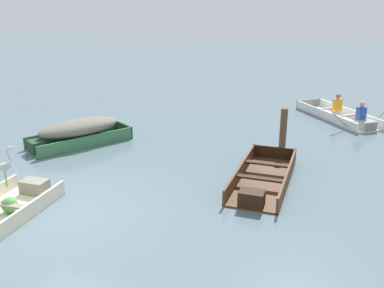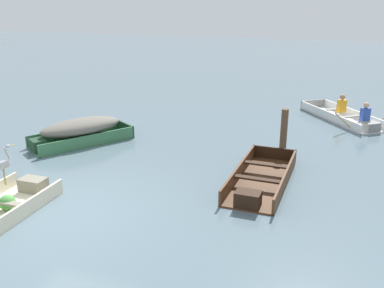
% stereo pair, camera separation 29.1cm
% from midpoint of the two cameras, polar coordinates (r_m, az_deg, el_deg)
% --- Properties ---
extents(ground_plane, '(80.00, 80.00, 0.00)m').
position_cam_midpoint_polar(ground_plane, '(8.93, -17.63, -8.82)').
color(ground_plane, slate).
extents(skiff_dark_varnish_near_moored, '(1.17, 3.09, 0.35)m').
position_cam_midpoint_polar(skiff_dark_varnish_near_moored, '(9.85, 8.53, -4.66)').
color(skiff_dark_varnish_near_moored, '#4C2D19').
rests_on(skiff_dark_varnish_near_moored, ground).
extents(skiff_green_mid_moored, '(2.43, 3.01, 0.73)m').
position_cam_midpoint_polar(skiff_green_mid_moored, '(12.76, -15.53, 1.76)').
color(skiff_green_mid_moored, '#387047').
rests_on(skiff_green_mid_moored, ground).
extents(rowboat_white_with_crew, '(3.15, 3.41, 0.89)m').
position_cam_midpoint_polar(rowboat_white_with_crew, '(15.67, 18.67, 3.63)').
color(rowboat_white_with_crew, white).
rests_on(rowboat_white_with_crew, ground).
extents(heron_on_dinghy, '(0.28, 0.44, 0.84)m').
position_cam_midpoint_polar(heron_on_dinghy, '(9.46, -24.52, -2.62)').
color(heron_on_dinghy, olive).
rests_on(heron_on_dinghy, dinghy_cream_foreground).
extents(mooring_post, '(0.18, 0.18, 1.28)m').
position_cam_midpoint_polar(mooring_post, '(11.64, 11.35, 1.60)').
color(mooring_post, brown).
rests_on(mooring_post, ground).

